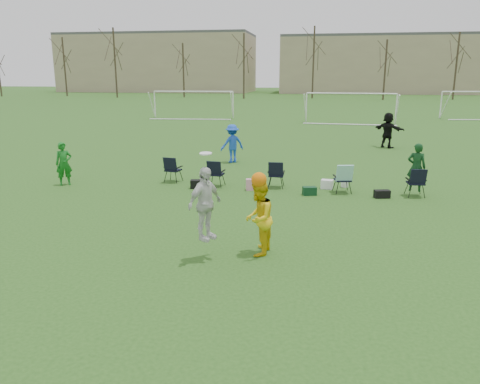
% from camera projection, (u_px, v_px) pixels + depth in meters
% --- Properties ---
extents(ground, '(260.00, 260.00, 0.00)m').
position_uv_depth(ground, '(229.00, 282.00, 9.23)').
color(ground, '#234D18').
rests_on(ground, ground).
extents(fielder_green_near, '(0.69, 0.64, 1.59)m').
position_uv_depth(fielder_green_near, '(64.00, 164.00, 17.13)').
color(fielder_green_near, '#126A1B').
rests_on(fielder_green_near, ground).
extents(fielder_blue, '(1.30, 1.20, 1.75)m').
position_uv_depth(fielder_blue, '(232.00, 144.00, 21.47)').
color(fielder_blue, blue).
rests_on(fielder_blue, ground).
extents(fielder_black, '(1.75, 1.59, 1.94)m').
position_uv_depth(fielder_black, '(388.00, 130.00, 25.75)').
color(fielder_black, black).
rests_on(fielder_black, ground).
extents(center_contest, '(1.87, 1.46, 2.38)m').
position_uv_depth(center_contest, '(238.00, 212.00, 10.31)').
color(center_contest, silver).
rests_on(center_contest, ground).
extents(sideline_setup, '(9.34, 1.69, 1.78)m').
position_uv_depth(sideline_setup, '(303.00, 175.00, 16.45)').
color(sideline_setup, '#0F3818').
rests_on(sideline_setup, ground).
extents(goal_left, '(7.39, 0.76, 2.46)m').
position_uv_depth(goal_left, '(193.00, 97.00, 42.88)').
color(goal_left, white).
rests_on(goal_left, ground).
extents(goal_mid, '(7.40, 0.63, 2.46)m').
position_uv_depth(goal_mid, '(351.00, 99.00, 38.66)').
color(goal_mid, white).
rests_on(goal_mid, ground).
extents(tree_line, '(110.28, 3.28, 11.40)m').
position_uv_depth(tree_line, '(315.00, 66.00, 74.64)').
color(tree_line, '#382B21').
rests_on(tree_line, ground).
extents(building_row, '(126.00, 16.00, 13.00)m').
position_uv_depth(building_row, '(348.00, 64.00, 98.33)').
color(building_row, tan).
rests_on(building_row, ground).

